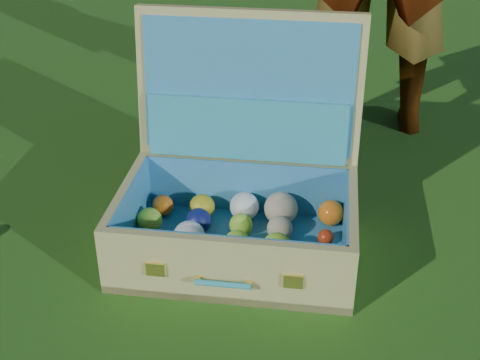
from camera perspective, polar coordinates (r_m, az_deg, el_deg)
The scene contains 2 objects.
ground at distance 1.90m, azimuth -3.71°, elevation -3.27°, with size 60.00×60.00×0.00m, color #215114.
suitcase at distance 1.73m, azimuth -0.01°, elevation -0.54°, with size 0.61×0.51×0.58m.
Camera 1 is at (0.31, -1.56, 1.04)m, focal length 50.00 mm.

